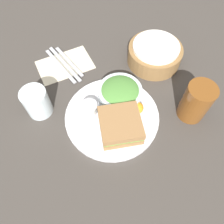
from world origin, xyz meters
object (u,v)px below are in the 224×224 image
drink_glass (196,102)px  sandwich (120,125)px  water_glass (37,102)px  dressing_cup (89,108)px  bread_basket (155,54)px  spoon (69,61)px  salad_bowl (120,93)px  knife (65,64)px  fork (60,66)px  plate (112,116)px

drink_glass → sandwich: bearing=-99.6°
drink_glass → water_glass: (-0.21, -0.41, -0.02)m
dressing_cup → bread_basket: bearing=109.0°
drink_glass → water_glass: 0.47m
sandwich → dressing_cup: size_ratio=2.78×
spoon → water_glass: (0.15, -0.15, 0.04)m
salad_bowl → bread_basket: 0.21m
bread_basket → water_glass: (0.02, -0.43, 0.01)m
salad_bowl → bread_basket: size_ratio=0.73×
knife → spoon: bearing=-90.0°
sandwich → fork: sandwich is taller
plate → dressing_cup: bearing=-130.0°
plate → water_glass: (-0.12, -0.19, 0.04)m
salad_bowl → water_glass: size_ratio=1.46×
dressing_cup → water_glass: bearing=-119.7°
sandwich → fork: 0.33m
plate → sandwich: bearing=-1.4°
bread_basket → dressing_cup: bearing=-71.0°
sandwich → fork: (-0.32, -0.07, -0.04)m
knife → spoon: size_ratio=1.17×
plate → bread_basket: bearing=121.5°
bread_basket → water_glass: bearing=-87.0°
fork → knife: bearing=-90.0°
fork → spoon: (-0.01, 0.04, 0.00)m
dressing_cup → knife: 0.22m
salad_bowl → drink_glass: 0.22m
dressing_cup → knife: bearing=-179.2°
spoon → plate: bearing=176.2°
plate → knife: (-0.27, -0.06, -0.00)m
spoon → bread_basket: bearing=-126.6°
drink_glass → dressing_cup: bearing=-116.1°
bread_basket → spoon: size_ratio=1.08×
bread_basket → knife: bread_basket is taller
dressing_cup → water_glass: water_glass is taller
fork → drink_glass: bearing=-151.9°
plate → dressing_cup: (-0.05, -0.05, 0.02)m
knife → plate: bearing=-180.0°
drink_glass → spoon: size_ratio=0.73×
dressing_cup → drink_glass: size_ratio=0.40×
fork → salad_bowl: bearing=-162.6°
dressing_cup → spoon: dressing_cup is taller
bread_basket → spoon: 0.31m
sandwich → spoon: bearing=-173.4°
dressing_cup → bread_basket: bread_basket is taller
sandwich → water_glass: bearing=-133.1°
dressing_cup → sandwich: bearing=28.0°
fork → dressing_cup: bearing=173.4°
knife → bread_basket: bearing=-124.7°
water_glass → fork: bearing=141.1°
dressing_cup → fork: bearing=-174.6°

